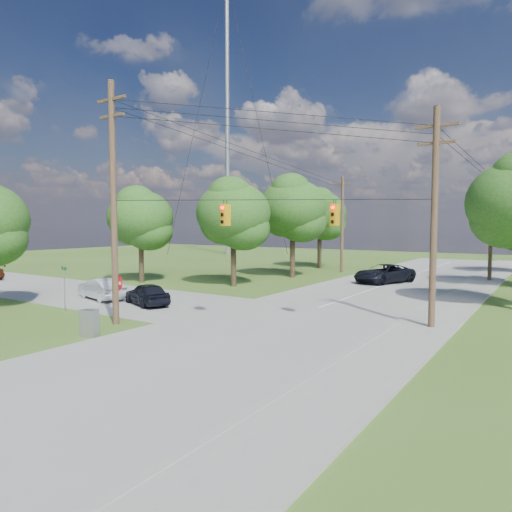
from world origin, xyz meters
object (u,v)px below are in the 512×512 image
Objects in this scene: pole_sw at (113,200)px; control_cabinet at (89,323)px; pole_north_w at (342,223)px; pole_north_e at (491,223)px; pole_ne at (434,215)px; car_main_north at (384,274)px; do_not_enter_sign at (117,288)px; car_cross_silver at (102,288)px; car_cross_dark at (147,294)px.

control_cabinet is (1.10, -2.37, -5.61)m from pole_sw.
pole_north_e is at bearing 0.00° from pole_north_w.
pole_ne is 1.05× the size of pole_north_w.
do_not_enter_sign is at bearing -82.19° from car_main_north.
pole_ne reaches higher than pole_north_w.
pole_north_e is (13.50, 29.60, -1.10)m from pole_sw.
car_cross_silver is at bearing 119.52° from control_cabinet.
pole_north_w is 10.10m from car_main_north.
pole_north_w is at bearing 158.90° from car_main_north.
car_cross_dark is at bearing 98.70° from control_cabinet.
pole_north_w is 29.57m from do_not_enter_sign.
pole_north_e is at bearing 155.11° from car_cross_silver.
pole_north_w is at bearing 180.00° from pole_north_e.
car_cross_dark is at bearing 106.48° from car_cross_silver.
pole_north_e is 32.55m from do_not_enter_sign.
pole_north_w is at bearing 94.80° from do_not_enter_sign.
pole_ne is at bearing 112.91° from car_cross_silver.
pole_ne is (13.50, 7.60, -0.76)m from pole_sw.
car_cross_dark is (-2.27, -25.02, -4.41)m from pole_north_w.
pole_sw reaches higher than car_main_north.
pole_sw is at bearing -89.23° from pole_north_w.
car_cross_dark is 4.10m from car_cross_silver.
car_cross_dark is 0.71× the size of car_main_north.
control_cabinet is 0.50× the size of do_not_enter_sign.
car_cross_silver is at bearing -66.96° from car_cross_dark.
car_main_north is 4.63× the size of control_cabinet.
car_main_north is 26.10m from control_cabinet.
pole_sw is 1.14× the size of pole_ne.
do_not_enter_sign reaches higher than control_cabinet.
pole_north_e reaches higher than do_not_enter_sign.
pole_north_w is 8.16× the size of control_cabinet.
control_cabinet is (-5.06, -25.61, -0.21)m from car_main_north.
car_cross_silver is at bearing -101.43° from car_main_north.
pole_north_e reaches higher than car_cross_silver.
pole_north_w reaches higher than car_main_north.
pole_ne is 2.39× the size of car_cross_silver.
pole_north_e is 32.64m from car_cross_silver.
car_cross_dark is 5.17m from do_not_enter_sign.
do_not_enter_sign is (-0.11, 0.22, -4.43)m from pole_sw.
do_not_enter_sign is at bearing 71.85° from car_cross_silver.
pole_north_w is 25.51m from car_cross_dark.
pole_sw is 6.19m from control_cabinet.
car_main_north is (8.83, 18.66, 0.10)m from car_cross_dark.
pole_sw is 2.73× the size of car_cross_silver.
pole_north_w reaches higher than car_cross_silver.
pole_sw is at bearing 50.77° from car_cross_dark.
pole_north_e is 10.63m from car_main_north.
pole_ne is at bearing 29.38° from pole_sw.
pole_sw is at bearing -81.81° from car_main_north.
pole_ne is 26.03m from pole_north_w.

